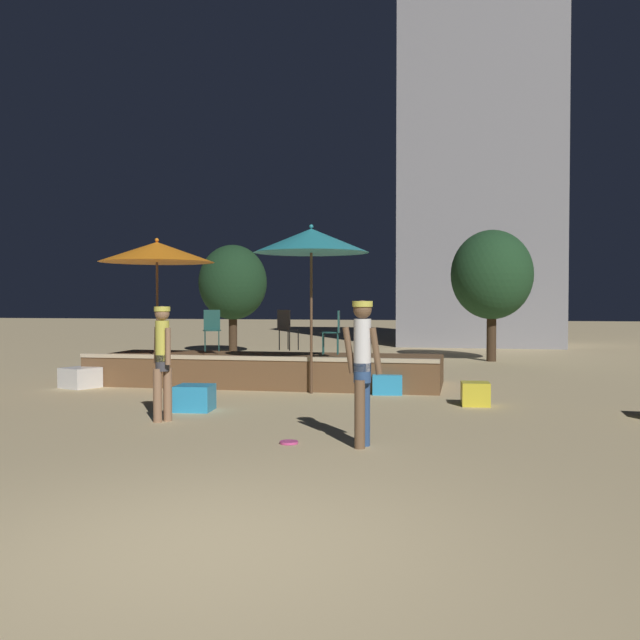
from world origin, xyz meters
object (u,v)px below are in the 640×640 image
cube_seat_4 (80,378)px  frisbee_disc (289,442)px  patio_umbrella_0 (157,252)px  bistro_chair_1 (212,326)px  person_0 (362,363)px  background_tree_1 (233,283)px  person_1 (162,357)px  cube_seat_5 (387,384)px  bistro_chair_2 (286,326)px  background_tree_0 (492,275)px  cube_seat_1 (195,398)px  cube_seat_2 (475,394)px  patio_umbrella_1 (311,241)px  bistro_chair_0 (335,328)px

cube_seat_4 → frisbee_disc: cube_seat_4 is taller
patio_umbrella_0 → bistro_chair_1: size_ratio=3.43×
person_0 → bistro_chair_1: 7.59m
background_tree_1 → person_1: bearing=-76.0°
cube_seat_5 → bistro_chair_1: size_ratio=0.69×
bistro_chair_2 → person_0: bearing=138.0°
cube_seat_5 → background_tree_0: bearing=74.2°
cube_seat_5 → background_tree_1: (-6.14, 9.09, 2.19)m
cube_seat_1 → cube_seat_4: (-3.44, 2.41, -0.00)m
cube_seat_1 → cube_seat_5: size_ratio=1.01×
cube_seat_1 → frisbee_disc: size_ratio=2.72×
patio_umbrella_0 → bistro_chair_2: size_ratio=3.43×
frisbee_disc → cube_seat_2: bearing=58.3°
cube_seat_5 → background_tree_0: (2.23, 7.92, 2.35)m
cube_seat_4 → bistro_chair_1: (2.29, 1.56, 1.02)m
cube_seat_1 → frisbee_disc: bearing=-46.9°
patio_umbrella_0 → person_1: size_ratio=1.80×
cube_seat_2 → person_0: bearing=-110.3°
frisbee_disc → background_tree_0: size_ratio=0.06×
cube_seat_4 → person_1: bearing=-46.1°
background_tree_1 → cube_seat_5: bearing=-56.0°
cube_seat_4 → background_tree_0: size_ratio=0.21×
patio_umbrella_1 → bistro_chair_0: bearing=74.5°
cube_seat_2 → bistro_chair_0: (-2.80, 1.98, 1.03)m
cube_seat_1 → cube_seat_2: cube_seat_1 is taller
cube_seat_4 → background_tree_1: bearing=89.0°
patio_umbrella_0 → frisbee_disc: patio_umbrella_0 is taller
background_tree_0 → person_0: bearing=-98.8°
frisbee_disc → background_tree_1: (-5.44, 14.11, 2.37)m
cube_seat_1 → bistro_chair_1: bearing=106.2°
cube_seat_1 → background_tree_0: bearing=64.5°
patio_umbrella_1 → cube_seat_5: bearing=10.1°
bistro_chair_1 → background_tree_0: size_ratio=0.23×
patio_umbrella_0 → background_tree_0: (7.04, 7.73, -0.25)m
patio_umbrella_0 → patio_umbrella_1: patio_umbrella_1 is taller
person_0 → background_tree_0: bearing=3.9°
person_0 → person_1: size_ratio=1.05×
patio_umbrella_0 → frisbee_disc: bearing=-51.7°
bistro_chair_2 → background_tree_1: size_ratio=0.25×
frisbee_disc → patio_umbrella_1: bearing=98.8°
cube_seat_2 → background_tree_1: 13.11m
patio_umbrella_1 → bistro_chair_0: 2.00m
cube_seat_2 → frisbee_disc: cube_seat_2 is taller
bistro_chair_2 → cube_seat_1: bearing=111.2°
patio_umbrella_0 → person_0: size_ratio=1.72×
bistro_chair_0 → cube_seat_5: bearing=50.0°
cube_seat_5 → person_1: size_ratio=0.36×
frisbee_disc → cube_seat_1: bearing=133.1°
patio_umbrella_0 → bistro_chair_0: 4.01m
cube_seat_5 → bistro_chair_0: bistro_chair_0 is taller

